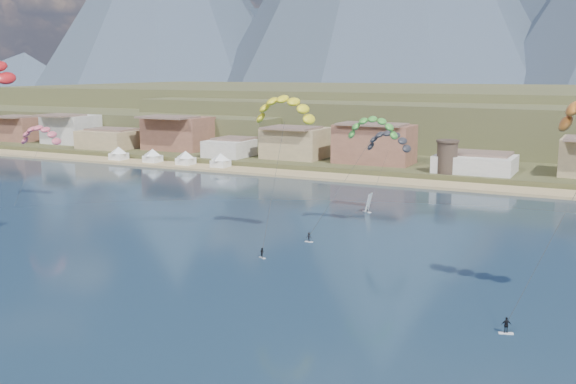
{
  "coord_description": "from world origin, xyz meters",
  "views": [
    {
      "loc": [
        44.87,
        -59.14,
        28.32
      ],
      "look_at": [
        0.0,
        32.0,
        10.0
      ],
      "focal_mm": 42.53,
      "sensor_mm": 36.0,
      "label": 1
    }
  ],
  "objects": [
    {
      "name": "land",
      "position": [
        0.0,
        560.0,
        0.0
      ],
      "size": [
        2200.0,
        900.0,
        4.0
      ],
      "color": "brown",
      "rests_on": "ground"
    },
    {
      "name": "distant_kite_dark",
      "position": [
        4.07,
        68.11,
        15.26
      ],
      "size": [
        9.46,
        6.11,
        18.33
      ],
      "color": "#262626",
      "rests_on": "ground"
    },
    {
      "name": "distant_kite_pink",
      "position": [
        -67.54,
        48.53,
        15.11
      ],
      "size": [
        9.91,
        6.85,
        18.22
      ],
      "color": "#262626",
      "rests_on": "ground"
    },
    {
      "name": "windsurfer",
      "position": [
        -0.06,
        68.35,
        1.22
      ],
      "size": [
        2.44,
        2.4,
        3.85
      ],
      "color": "silver",
      "rests_on": "ground"
    },
    {
      "name": "foothills",
      "position": [
        22.39,
        232.47,
        9.08
      ],
      "size": [
        940.0,
        210.0,
        18.0
      ],
      "color": "brown",
      "rests_on": "ground"
    },
    {
      "name": "town",
      "position": [
        -40.0,
        122.0,
        8.0
      ],
      "size": [
        400.0,
        24.0,
        12.0
      ],
      "color": "silver",
      "rests_on": "ground"
    },
    {
      "name": "kitesurfer_yellow",
      "position": [
        -4.46,
        39.78,
        22.56
      ],
      "size": [
        10.63,
        13.47,
        25.62
      ],
      "color": "silver",
      "rests_on": "ground"
    },
    {
      "name": "ground",
      "position": [
        0.0,
        0.0,
        0.0
      ],
      "size": [
        2400.0,
        2400.0,
        0.0
      ],
      "primitive_type": "plane",
      "color": "black",
      "rests_on": "ground"
    },
    {
      "name": "beach_tents",
      "position": [
        -76.25,
        106.0,
        3.71
      ],
      "size": [
        43.4,
        6.4,
        5.0
      ],
      "color": "white",
      "rests_on": "ground"
    },
    {
      "name": "beach",
      "position": [
        0.0,
        106.0,
        0.25
      ],
      "size": [
        2200.0,
        12.0,
        0.9
      ],
      "color": "tan",
      "rests_on": "ground"
    },
    {
      "name": "kitesurfer_green",
      "position": [
        6.14,
        52.25,
        18.89
      ],
      "size": [
        12.25,
        14.06,
        22.59
      ],
      "color": "silver",
      "rests_on": "ground"
    },
    {
      "name": "watchtower",
      "position": [
        5.0,
        114.0,
        6.37
      ],
      "size": [
        5.82,
        5.82,
        8.6
      ],
      "color": "#47382D",
      "rests_on": "ground"
    }
  ]
}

